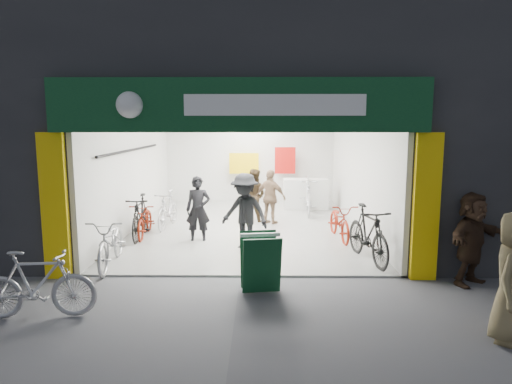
{
  "coord_description": "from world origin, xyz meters",
  "views": [
    {
      "loc": [
        0.37,
        -7.89,
        2.75
      ],
      "look_at": [
        0.27,
        1.5,
        1.33
      ],
      "focal_mm": 32.0,
      "sensor_mm": 36.0,
      "label": 1
    }
  ],
  "objects_px": {
    "bike_right_front": "(368,234)",
    "parked_bike": "(37,284)",
    "sandwich_board": "(260,261)",
    "bike_left_front": "(112,242)"
  },
  "relations": [
    {
      "from": "bike_right_front",
      "to": "parked_bike",
      "type": "height_order",
      "value": "bike_right_front"
    },
    {
      "from": "sandwich_board",
      "to": "parked_bike",
      "type": "bearing_deg",
      "value": -169.73
    },
    {
      "from": "parked_bike",
      "to": "sandwich_board",
      "type": "relative_size",
      "value": 1.73
    },
    {
      "from": "parked_bike",
      "to": "bike_left_front",
      "type": "bearing_deg",
      "value": -13.34
    },
    {
      "from": "bike_right_front",
      "to": "parked_bike",
      "type": "relative_size",
      "value": 1.15
    },
    {
      "from": "sandwich_board",
      "to": "bike_right_front",
      "type": "bearing_deg",
      "value": 29.4
    },
    {
      "from": "bike_left_front",
      "to": "bike_right_front",
      "type": "xyz_separation_m",
      "value": [
        5.0,
        0.34,
        0.08
      ]
    },
    {
      "from": "bike_left_front",
      "to": "sandwich_board",
      "type": "relative_size",
      "value": 1.96
    },
    {
      "from": "bike_left_front",
      "to": "parked_bike",
      "type": "xyz_separation_m",
      "value": [
        -0.3,
        -2.35,
        0.0
      ]
    },
    {
      "from": "bike_right_front",
      "to": "sandwich_board",
      "type": "height_order",
      "value": "bike_right_front"
    }
  ]
}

